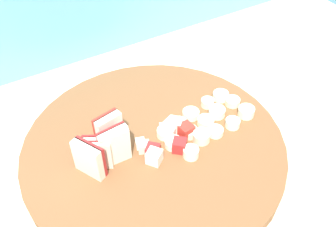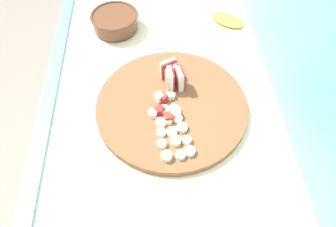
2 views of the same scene
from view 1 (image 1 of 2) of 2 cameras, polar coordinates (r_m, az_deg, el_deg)
tile_backsplash at (r=1.01m, az=-12.56°, el=-4.70°), size 2.40×0.04×1.30m
cutting_board at (r=0.61m, az=-2.09°, el=-5.08°), size 0.41×0.41×0.02m
apple_wedge_fan at (r=0.56m, az=-9.55°, el=-4.91°), size 0.09×0.07×0.06m
apple_dice_pile at (r=0.59m, az=-0.06°, el=-3.60°), size 0.10×0.07×0.02m
banana_slice_rows at (r=0.63m, az=5.71°, el=-1.26°), size 0.17×0.11×0.02m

